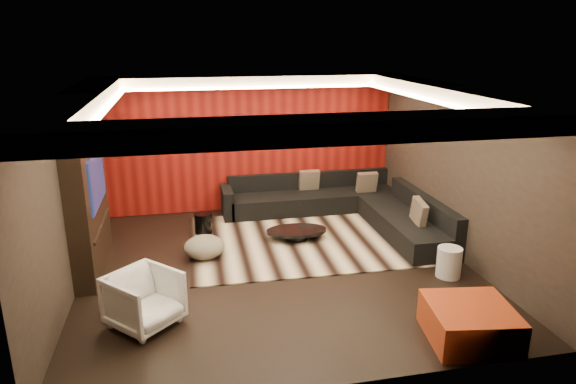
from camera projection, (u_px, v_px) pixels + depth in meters
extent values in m
cube|color=black|center=(277.00, 267.00, 8.22)|extent=(6.00, 6.00, 0.02)
cube|color=silver|center=(276.00, 89.00, 7.39)|extent=(6.00, 6.00, 0.02)
cube|color=black|center=(250.00, 143.00, 10.62)|extent=(6.00, 0.02, 2.80)
cube|color=black|center=(67.00, 195.00, 7.21)|extent=(0.02, 6.00, 2.80)
cube|color=black|center=(457.00, 172.00, 8.40)|extent=(0.02, 6.00, 2.80)
cube|color=#6B0C0A|center=(250.00, 144.00, 10.58)|extent=(5.98, 0.05, 2.78)
cube|color=silver|center=(250.00, 81.00, 9.95)|extent=(6.00, 0.60, 0.22)
cube|color=silver|center=(329.00, 129.00, 4.90)|extent=(6.00, 0.60, 0.22)
cube|color=silver|center=(79.00, 102.00, 6.89)|extent=(0.60, 4.80, 0.22)
cube|color=silver|center=(447.00, 93.00, 7.96)|extent=(0.60, 4.80, 0.22)
cube|color=#FFD899|center=(253.00, 88.00, 9.66)|extent=(4.80, 0.08, 0.04)
cube|color=#FFD899|center=(319.00, 132.00, 5.25)|extent=(4.80, 0.08, 0.04)
cube|color=#FFD899|center=(106.00, 108.00, 6.98)|extent=(0.08, 4.80, 0.04)
cube|color=#FFD899|center=(426.00, 99.00, 7.92)|extent=(0.08, 4.80, 0.04)
cube|color=black|center=(88.00, 201.00, 7.89)|extent=(0.30, 2.00, 2.20)
cube|color=black|center=(96.00, 179.00, 7.82)|extent=(0.04, 1.30, 0.80)
cube|color=black|center=(102.00, 225.00, 8.04)|extent=(0.04, 1.60, 0.04)
cube|color=beige|center=(301.00, 240.00, 9.27)|extent=(4.05, 3.07, 0.02)
cylinder|color=black|center=(296.00, 234.00, 9.25)|extent=(1.13, 1.13, 0.18)
cylinder|color=black|center=(203.00, 223.00, 9.51)|extent=(0.38, 0.38, 0.38)
ellipsoid|color=beige|center=(204.00, 247.00, 8.46)|extent=(0.68, 0.68, 0.36)
cylinder|color=silver|center=(449.00, 262.00, 7.82)|extent=(0.44, 0.44, 0.47)
cube|color=#9E2914|center=(470.00, 323.00, 6.20)|extent=(1.12, 1.12, 0.44)
imported|color=white|center=(144.00, 300.00, 6.46)|extent=(1.10, 1.10, 0.72)
cube|color=black|center=(313.00, 201.00, 10.79)|extent=(3.50, 0.90, 0.40)
cube|color=black|center=(309.00, 180.00, 11.01)|extent=(3.50, 0.20, 0.35)
cube|color=black|center=(405.00, 226.00, 9.41)|extent=(0.90, 2.60, 0.40)
cube|color=black|center=(425.00, 205.00, 9.37)|extent=(0.20, 2.60, 0.35)
cube|color=black|center=(227.00, 202.00, 10.40)|extent=(0.20, 0.90, 0.60)
cube|color=tan|center=(309.00, 180.00, 10.82)|extent=(0.42, 0.20, 0.44)
cube|color=tan|center=(419.00, 212.00, 8.86)|extent=(0.12, 0.50, 0.50)
cube|color=tan|center=(367.00, 182.00, 10.66)|extent=(0.42, 0.20, 0.44)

